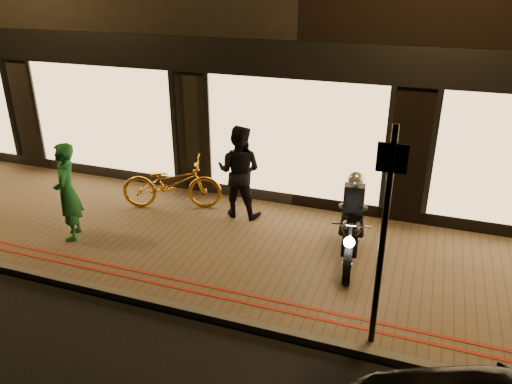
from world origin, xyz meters
TOP-DOWN VIEW (x-y plane):
  - ground at (0.00, 0.00)m, footprint 90.00×90.00m
  - sidewalk at (0.00, 2.00)m, footprint 50.00×4.00m
  - kerb_stone at (0.00, 0.05)m, footprint 50.00×0.14m
  - red_kerb_lines at (0.00, 0.55)m, footprint 50.00×0.26m
  - motorcycle at (1.54, 2.19)m, footprint 0.63×1.94m
  - sign_post at (2.19, 0.25)m, footprint 0.35×0.08m
  - bicycle_gold at (-2.32, 3.06)m, footprint 2.18×1.35m
  - person_green at (-3.44, 1.28)m, footprint 0.70×0.79m
  - person_dark at (-0.88, 3.22)m, footprint 0.92×0.72m

SIDE VIEW (x-z plane):
  - ground at x=0.00m, z-range 0.00..0.00m
  - sidewalk at x=0.00m, z-range 0.00..0.12m
  - kerb_stone at x=0.00m, z-range 0.00..0.12m
  - red_kerb_lines at x=0.00m, z-range 0.12..0.13m
  - bicycle_gold at x=-2.32m, z-range 0.12..1.20m
  - motorcycle at x=1.54m, z-range -0.06..1.53m
  - person_green at x=-3.44m, z-range 0.12..1.94m
  - person_dark at x=-0.88m, z-range 0.12..1.99m
  - sign_post at x=2.19m, z-range 0.30..3.30m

